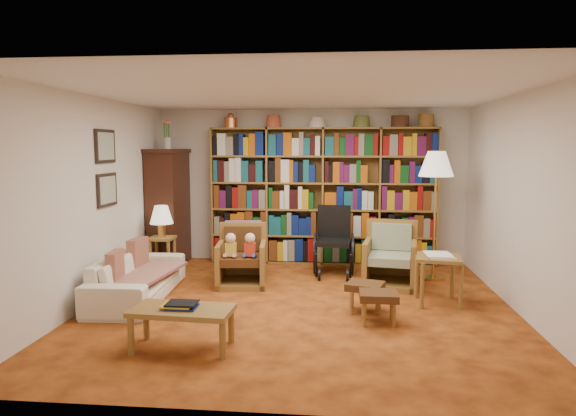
# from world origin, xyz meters

# --- Properties ---
(floor) EXTENTS (5.00, 5.00, 0.00)m
(floor) POSITION_xyz_m (0.00, 0.00, 0.00)
(floor) COLOR #BD5D1D
(floor) RESTS_ON ground
(ceiling) EXTENTS (5.00, 5.00, 0.00)m
(ceiling) POSITION_xyz_m (0.00, 0.00, 2.50)
(ceiling) COLOR white
(ceiling) RESTS_ON wall_back
(wall_back) EXTENTS (5.00, 0.00, 5.00)m
(wall_back) POSITION_xyz_m (0.00, 2.50, 1.25)
(wall_back) COLOR silver
(wall_back) RESTS_ON floor
(wall_front) EXTENTS (5.00, 0.00, 5.00)m
(wall_front) POSITION_xyz_m (0.00, -2.50, 1.25)
(wall_front) COLOR silver
(wall_front) RESTS_ON floor
(wall_left) EXTENTS (0.00, 5.00, 5.00)m
(wall_left) POSITION_xyz_m (-2.50, 0.00, 1.25)
(wall_left) COLOR silver
(wall_left) RESTS_ON floor
(wall_right) EXTENTS (0.00, 5.00, 5.00)m
(wall_right) POSITION_xyz_m (2.50, 0.00, 1.25)
(wall_right) COLOR silver
(wall_right) RESTS_ON floor
(bookshelf) EXTENTS (3.60, 0.30, 2.42)m
(bookshelf) POSITION_xyz_m (0.20, 2.33, 1.17)
(bookshelf) COLOR olive
(bookshelf) RESTS_ON floor
(curio_cabinet) EXTENTS (0.50, 0.95, 2.40)m
(curio_cabinet) POSITION_xyz_m (-2.25, 2.00, 0.95)
(curio_cabinet) COLOR #351B0E
(curio_cabinet) RESTS_ON floor
(framed_pictures) EXTENTS (0.03, 0.52, 0.97)m
(framed_pictures) POSITION_xyz_m (-2.48, 0.30, 1.62)
(framed_pictures) COLOR black
(framed_pictures) RESTS_ON wall_left
(sofa) EXTENTS (1.93, 0.84, 0.55)m
(sofa) POSITION_xyz_m (-2.05, 0.14, 0.28)
(sofa) COLOR white
(sofa) RESTS_ON floor
(sofa_throw) EXTENTS (0.82, 1.35, 0.04)m
(sofa_throw) POSITION_xyz_m (-2.00, 0.14, 0.30)
(sofa_throw) COLOR beige
(sofa_throw) RESTS_ON sofa
(cushion_left) EXTENTS (0.16, 0.40, 0.39)m
(cushion_left) POSITION_xyz_m (-2.18, 0.49, 0.45)
(cushion_left) COLOR maroon
(cushion_left) RESTS_ON sofa
(cushion_right) EXTENTS (0.15, 0.37, 0.36)m
(cushion_right) POSITION_xyz_m (-2.18, -0.21, 0.45)
(cushion_right) COLOR maroon
(cushion_right) RESTS_ON sofa
(side_table_lamp) EXTENTS (0.36, 0.36, 0.57)m
(side_table_lamp) POSITION_xyz_m (-2.15, 1.35, 0.40)
(side_table_lamp) COLOR olive
(side_table_lamp) RESTS_ON floor
(table_lamp) EXTENTS (0.34, 0.34, 0.47)m
(table_lamp) POSITION_xyz_m (-2.15, 1.35, 0.88)
(table_lamp) COLOR gold
(table_lamp) RESTS_ON side_table_lamp
(armchair_leather) EXTENTS (0.73, 0.77, 0.85)m
(armchair_leather) POSITION_xyz_m (-0.87, 0.96, 0.35)
(armchair_leather) COLOR olive
(armchair_leather) RESTS_ON floor
(armchair_sage) EXTENTS (0.81, 0.83, 0.88)m
(armchair_sage) POSITION_xyz_m (1.16, 1.10, 0.33)
(armchair_sage) COLOR olive
(armchair_sage) RESTS_ON floor
(wheelchair) EXTENTS (0.58, 0.82, 1.02)m
(wheelchair) POSITION_xyz_m (0.39, 1.63, 0.46)
(wheelchair) COLOR black
(wheelchair) RESTS_ON floor
(floor_lamp) EXTENTS (0.49, 0.49, 1.83)m
(floor_lamp) POSITION_xyz_m (1.81, 1.45, 1.58)
(floor_lamp) COLOR gold
(floor_lamp) RESTS_ON floor
(side_table_papers) EXTENTS (0.60, 0.60, 0.62)m
(side_table_papers) POSITION_xyz_m (1.65, 0.26, 0.49)
(side_table_papers) COLOR olive
(side_table_papers) RESTS_ON floor
(footstool_a) EXTENTS (0.48, 0.44, 0.34)m
(footstool_a) POSITION_xyz_m (0.76, -0.14, 0.28)
(footstool_a) COLOR #4A2A13
(footstool_a) RESTS_ON floor
(footstool_b) EXTENTS (0.41, 0.35, 0.35)m
(footstool_b) POSITION_xyz_m (0.88, -0.52, 0.28)
(footstool_b) COLOR #4A2A13
(footstool_b) RESTS_ON floor
(coffee_table) EXTENTS (0.97, 0.53, 0.45)m
(coffee_table) POSITION_xyz_m (-1.00, -1.40, 0.34)
(coffee_table) COLOR olive
(coffee_table) RESTS_ON floor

